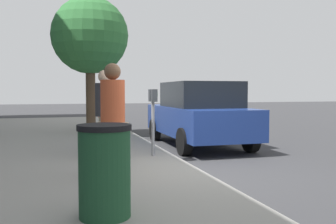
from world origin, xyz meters
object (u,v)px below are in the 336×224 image
parking_meter (153,108)px  pedestrian_bystander (113,109)px  parked_sedan_near (198,114)px  street_tree (90,36)px  trash_bin (105,171)px  pedestrian_at_meter (105,106)px  parking_officer (107,110)px

parking_meter → pedestrian_bystander: 1.87m
parked_sedan_near → street_tree: bearing=39.6°
parked_sedan_near → trash_bin: 6.47m
parked_sedan_near → trash_bin: size_ratio=4.37×
parking_meter → street_tree: 5.75m
parking_meter → street_tree: bearing=9.3°
pedestrian_at_meter → parking_officer: pedestrian_at_meter is taller
pedestrian_bystander → parked_sedan_near: size_ratio=0.41×
pedestrian_bystander → parking_meter: bearing=-0.1°
parking_meter → parked_sedan_near: (2.01, -1.81, -0.27)m
street_tree → pedestrian_at_meter: bearing=178.5°
pedestrian_at_meter → trash_bin: 3.74m
street_tree → trash_bin: size_ratio=4.49×
pedestrian_at_meter → parking_officer: (0.38, -0.08, -0.10)m
parking_meter → trash_bin: (-3.58, 1.44, -0.51)m
pedestrian_at_meter → pedestrian_bystander: 1.63m
pedestrian_bystander → parking_officer: size_ratio=1.09×
parking_officer → pedestrian_bystander: bearing=-80.4°
parking_meter → pedestrian_bystander: pedestrian_bystander is taller
street_tree → trash_bin: (-8.82, 0.58, -2.71)m
parked_sedan_near → trash_bin: bearing=149.8°
parking_officer → street_tree: bearing=103.1°
pedestrian_at_meter → parking_meter: bearing=-14.7°
parking_officer → street_tree: street_tree is taller
parking_meter → pedestrian_at_meter: 1.00m
parking_meter → trash_bin: parking_meter is taller
pedestrian_at_meter → street_tree: street_tree is taller
parking_meter → pedestrian_bystander: (-1.54, 1.06, 0.07)m
parking_officer → parked_sedan_near: bearing=43.3°
parking_meter → pedestrian_at_meter: size_ratio=0.78×
pedestrian_at_meter → parking_officer: 0.40m
parked_sedan_near → parking_officer: bearing=119.5°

